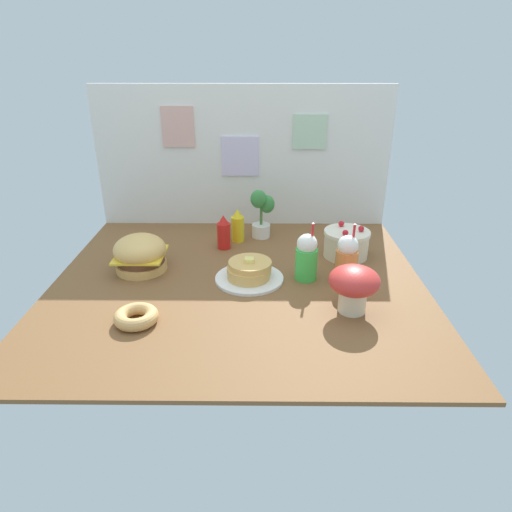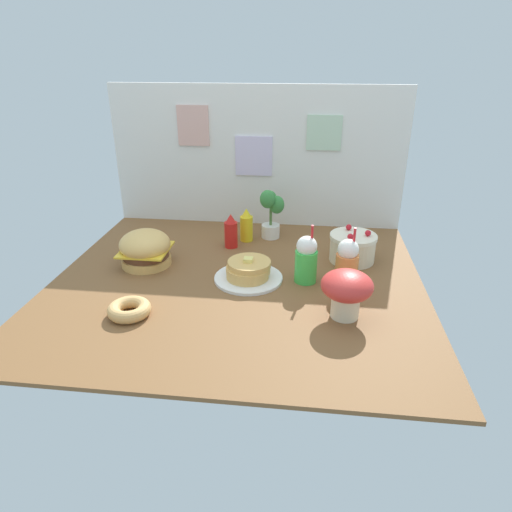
{
  "view_description": "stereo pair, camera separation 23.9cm",
  "coord_description": "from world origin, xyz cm",
  "px_view_note": "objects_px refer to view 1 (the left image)",
  "views": [
    {
      "loc": [
        11.34,
        -210.97,
        111.66
      ],
      "look_at": [
        9.43,
        6.17,
        11.97
      ],
      "focal_mm": 31.59,
      "sensor_mm": 36.0,
      "label": 1
    },
    {
      "loc": [
        35.16,
        -209.45,
        111.66
      ],
      "look_at": [
        9.43,
        6.17,
        11.97
      ],
      "focal_mm": 31.59,
      "sensor_mm": 36.0,
      "label": 2
    }
  ],
  "objects_px": {
    "burger": "(140,254)",
    "mustard_bottle": "(238,226)",
    "pancake_stack": "(249,272)",
    "ketchup_bottle": "(224,233)",
    "donut_pink_glaze": "(136,316)",
    "potted_plant": "(261,211)",
    "layer_cake": "(346,243)",
    "cream_soda_cup": "(306,257)",
    "orange_float_cup": "(347,259)",
    "mushroom_stool": "(354,285)"
  },
  "relations": [
    {
      "from": "potted_plant",
      "to": "mushroom_stool",
      "type": "relative_size",
      "value": 1.39
    },
    {
      "from": "layer_cake",
      "to": "burger",
      "type": "bearing_deg",
      "value": -170.72
    },
    {
      "from": "pancake_stack",
      "to": "ketchup_bottle",
      "type": "distance_m",
      "value": 0.46
    },
    {
      "from": "layer_cake",
      "to": "mushroom_stool",
      "type": "relative_size",
      "value": 1.13
    },
    {
      "from": "cream_soda_cup",
      "to": "donut_pink_glaze",
      "type": "bearing_deg",
      "value": -151.31
    },
    {
      "from": "pancake_stack",
      "to": "cream_soda_cup",
      "type": "distance_m",
      "value": 0.31
    },
    {
      "from": "pancake_stack",
      "to": "cream_soda_cup",
      "type": "xyz_separation_m",
      "value": [
        0.3,
        0.02,
        0.08
      ]
    },
    {
      "from": "pancake_stack",
      "to": "mustard_bottle",
      "type": "height_order",
      "value": "mustard_bottle"
    },
    {
      "from": "pancake_stack",
      "to": "potted_plant",
      "type": "height_order",
      "value": "potted_plant"
    },
    {
      "from": "layer_cake",
      "to": "ketchup_bottle",
      "type": "height_order",
      "value": "ketchup_bottle"
    },
    {
      "from": "cream_soda_cup",
      "to": "orange_float_cup",
      "type": "height_order",
      "value": "same"
    },
    {
      "from": "ketchup_bottle",
      "to": "pancake_stack",
      "type": "bearing_deg",
      "value": -68.8
    },
    {
      "from": "donut_pink_glaze",
      "to": "potted_plant",
      "type": "xyz_separation_m",
      "value": [
        0.56,
        1.03,
        0.14
      ]
    },
    {
      "from": "pancake_stack",
      "to": "ketchup_bottle",
      "type": "bearing_deg",
      "value": 111.2
    },
    {
      "from": "cream_soda_cup",
      "to": "donut_pink_glaze",
      "type": "xyz_separation_m",
      "value": [
        -0.8,
        -0.44,
        -0.09
      ]
    },
    {
      "from": "ketchup_bottle",
      "to": "mustard_bottle",
      "type": "bearing_deg",
      "value": 54.91
    },
    {
      "from": "burger",
      "to": "donut_pink_glaze",
      "type": "xyz_separation_m",
      "value": [
        0.1,
        -0.53,
        -0.07
      ]
    },
    {
      "from": "orange_float_cup",
      "to": "mushroom_stool",
      "type": "relative_size",
      "value": 1.36
    },
    {
      "from": "ketchup_bottle",
      "to": "mustard_bottle",
      "type": "distance_m",
      "value": 0.14
    },
    {
      "from": "pancake_stack",
      "to": "mushroom_stool",
      "type": "xyz_separation_m",
      "value": [
        0.49,
        -0.31,
        0.09
      ]
    },
    {
      "from": "pancake_stack",
      "to": "ketchup_bottle",
      "type": "xyz_separation_m",
      "value": [
        -0.17,
        0.43,
        0.05
      ]
    },
    {
      "from": "orange_float_cup",
      "to": "mustard_bottle",
      "type": "bearing_deg",
      "value": 137.92
    },
    {
      "from": "burger",
      "to": "layer_cake",
      "type": "xyz_separation_m",
      "value": [
        1.17,
        0.19,
        -0.02
      ]
    },
    {
      "from": "cream_soda_cup",
      "to": "orange_float_cup",
      "type": "xyz_separation_m",
      "value": [
        0.21,
        -0.02,
        0.0
      ]
    },
    {
      "from": "ketchup_bottle",
      "to": "mushroom_stool",
      "type": "distance_m",
      "value": 0.98
    },
    {
      "from": "orange_float_cup",
      "to": "cream_soda_cup",
      "type": "bearing_deg",
      "value": 175.2
    },
    {
      "from": "layer_cake",
      "to": "mustard_bottle",
      "type": "bearing_deg",
      "value": 160.39
    },
    {
      "from": "burger",
      "to": "layer_cake",
      "type": "distance_m",
      "value": 1.18
    },
    {
      "from": "burger",
      "to": "pancake_stack",
      "type": "relative_size",
      "value": 0.78
    },
    {
      "from": "orange_float_cup",
      "to": "mushroom_stool",
      "type": "xyz_separation_m",
      "value": [
        -0.02,
        -0.31,
        0.01
      ]
    },
    {
      "from": "cream_soda_cup",
      "to": "donut_pink_glaze",
      "type": "height_order",
      "value": "cream_soda_cup"
    },
    {
      "from": "layer_cake",
      "to": "cream_soda_cup",
      "type": "bearing_deg",
      "value": -132.35
    },
    {
      "from": "ketchup_bottle",
      "to": "mustard_bottle",
      "type": "height_order",
      "value": "same"
    },
    {
      "from": "cream_soda_cup",
      "to": "donut_pink_glaze",
      "type": "distance_m",
      "value": 0.91
    },
    {
      "from": "ketchup_bottle",
      "to": "layer_cake",
      "type": "bearing_deg",
      "value": -9.1
    },
    {
      "from": "ketchup_bottle",
      "to": "orange_float_cup",
      "type": "relative_size",
      "value": 0.67
    },
    {
      "from": "burger",
      "to": "layer_cake",
      "type": "height_order",
      "value": "burger"
    },
    {
      "from": "ketchup_bottle",
      "to": "potted_plant",
      "type": "height_order",
      "value": "potted_plant"
    },
    {
      "from": "mustard_bottle",
      "to": "donut_pink_glaze",
      "type": "height_order",
      "value": "mustard_bottle"
    },
    {
      "from": "burger",
      "to": "pancake_stack",
      "type": "distance_m",
      "value": 0.62
    },
    {
      "from": "ketchup_bottle",
      "to": "donut_pink_glaze",
      "type": "distance_m",
      "value": 0.91
    },
    {
      "from": "layer_cake",
      "to": "mustard_bottle",
      "type": "distance_m",
      "value": 0.69
    },
    {
      "from": "potted_plant",
      "to": "orange_float_cup",
      "type": "bearing_deg",
      "value": -53.77
    },
    {
      "from": "ketchup_bottle",
      "to": "potted_plant",
      "type": "distance_m",
      "value": 0.3
    },
    {
      "from": "layer_cake",
      "to": "mushroom_stool",
      "type": "distance_m",
      "value": 0.62
    },
    {
      "from": "pancake_stack",
      "to": "donut_pink_glaze",
      "type": "height_order",
      "value": "pancake_stack"
    },
    {
      "from": "mustard_bottle",
      "to": "potted_plant",
      "type": "relative_size",
      "value": 0.66
    },
    {
      "from": "donut_pink_glaze",
      "to": "ketchup_bottle",
      "type": "bearing_deg",
      "value": 68.46
    },
    {
      "from": "burger",
      "to": "mustard_bottle",
      "type": "distance_m",
      "value": 0.67
    },
    {
      "from": "layer_cake",
      "to": "orange_float_cup",
      "type": "height_order",
      "value": "orange_float_cup"
    }
  ]
}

